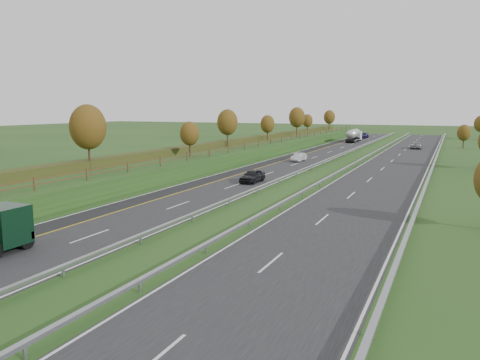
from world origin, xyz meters
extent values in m
plane|color=#214318|center=(8.00, 55.00, 0.00)|extent=(400.00, 400.00, 0.00)
cube|color=black|center=(0.00, 60.00, 0.02)|extent=(10.50, 200.00, 0.04)
cube|color=black|center=(16.50, 60.00, 0.02)|extent=(10.50, 200.00, 0.04)
cube|color=black|center=(-3.75, 60.00, 0.02)|extent=(3.00, 200.00, 0.04)
cube|color=silver|center=(-5.05, 60.00, 0.05)|extent=(0.15, 200.00, 0.01)
cube|color=gold|center=(-2.25, 60.00, 0.05)|extent=(0.15, 200.00, 0.01)
cube|color=silver|center=(5.05, 60.00, 0.05)|extent=(0.15, 200.00, 0.01)
cube|color=silver|center=(11.45, 60.00, 0.05)|extent=(0.15, 200.00, 0.01)
cube|color=silver|center=(21.55, 60.00, 0.05)|extent=(0.15, 200.00, 0.01)
cube|color=silver|center=(15.25, -1.00, 0.05)|extent=(0.15, 4.00, 0.01)
cube|color=silver|center=(1.25, 11.00, 0.05)|extent=(0.15, 4.00, 0.01)
cube|color=silver|center=(15.25, 11.00, 0.05)|extent=(0.15, 4.00, 0.01)
cube|color=silver|center=(1.25, 23.00, 0.05)|extent=(0.15, 4.00, 0.01)
cube|color=silver|center=(15.25, 23.00, 0.05)|extent=(0.15, 4.00, 0.01)
cube|color=silver|center=(1.25, 35.00, 0.05)|extent=(0.15, 4.00, 0.01)
cube|color=silver|center=(15.25, 35.00, 0.05)|extent=(0.15, 4.00, 0.01)
cube|color=silver|center=(1.25, 47.00, 0.05)|extent=(0.15, 4.00, 0.01)
cube|color=silver|center=(15.25, 47.00, 0.05)|extent=(0.15, 4.00, 0.01)
cube|color=silver|center=(1.25, 59.00, 0.05)|extent=(0.15, 4.00, 0.01)
cube|color=silver|center=(15.25, 59.00, 0.05)|extent=(0.15, 4.00, 0.01)
cube|color=silver|center=(1.25, 71.00, 0.05)|extent=(0.15, 4.00, 0.01)
cube|color=silver|center=(15.25, 71.00, 0.05)|extent=(0.15, 4.00, 0.01)
cube|color=silver|center=(1.25, 83.00, 0.05)|extent=(0.15, 4.00, 0.01)
cube|color=silver|center=(15.25, 83.00, 0.05)|extent=(0.15, 4.00, 0.01)
cube|color=silver|center=(1.25, 95.00, 0.05)|extent=(0.15, 4.00, 0.01)
cube|color=silver|center=(15.25, 95.00, 0.05)|extent=(0.15, 4.00, 0.01)
cube|color=silver|center=(1.25, 107.00, 0.05)|extent=(0.15, 4.00, 0.01)
cube|color=silver|center=(15.25, 107.00, 0.05)|extent=(0.15, 4.00, 0.01)
cube|color=silver|center=(1.25, 119.00, 0.05)|extent=(0.15, 4.00, 0.01)
cube|color=silver|center=(15.25, 119.00, 0.05)|extent=(0.15, 4.00, 0.01)
cube|color=silver|center=(1.25, 131.00, 0.05)|extent=(0.15, 4.00, 0.01)
cube|color=silver|center=(15.25, 131.00, 0.05)|extent=(0.15, 4.00, 0.01)
cube|color=silver|center=(1.25, 143.00, 0.05)|extent=(0.15, 4.00, 0.01)
cube|color=silver|center=(15.25, 143.00, 0.05)|extent=(0.15, 4.00, 0.01)
cube|color=silver|center=(1.25, 155.00, 0.05)|extent=(0.15, 4.00, 0.01)
cube|color=silver|center=(15.25, 155.00, 0.05)|extent=(0.15, 4.00, 0.01)
cube|color=#214318|center=(-13.00, 60.00, 1.00)|extent=(12.00, 200.00, 2.00)
cube|color=#2F3817|center=(-15.00, 60.00, 2.55)|extent=(2.20, 180.00, 1.10)
cube|color=#422B19|center=(-8.50, 60.00, 2.55)|extent=(0.08, 184.00, 0.10)
cube|color=#422B19|center=(-8.50, 60.00, 2.95)|extent=(0.08, 184.00, 0.10)
cube|color=#422B19|center=(-8.50, 15.00, 2.60)|extent=(0.12, 0.12, 1.20)
cube|color=#422B19|center=(-8.50, 21.50, 2.60)|extent=(0.12, 0.12, 1.20)
cube|color=#422B19|center=(-8.50, 28.00, 2.60)|extent=(0.12, 0.12, 1.20)
cube|color=#422B19|center=(-8.50, 34.50, 2.60)|extent=(0.12, 0.12, 1.20)
cube|color=#422B19|center=(-8.50, 41.00, 2.60)|extent=(0.12, 0.12, 1.20)
cube|color=#422B19|center=(-8.50, 47.50, 2.60)|extent=(0.12, 0.12, 1.20)
cube|color=#422B19|center=(-8.50, 54.00, 2.60)|extent=(0.12, 0.12, 1.20)
cube|color=#422B19|center=(-8.50, 60.50, 2.60)|extent=(0.12, 0.12, 1.20)
cube|color=#422B19|center=(-8.50, 67.00, 2.60)|extent=(0.12, 0.12, 1.20)
cube|color=#422B19|center=(-8.50, 73.50, 2.60)|extent=(0.12, 0.12, 1.20)
cube|color=#422B19|center=(-8.50, 80.00, 2.60)|extent=(0.12, 0.12, 1.20)
cube|color=#422B19|center=(-8.50, 86.50, 2.60)|extent=(0.12, 0.12, 1.20)
cube|color=#422B19|center=(-8.50, 93.00, 2.60)|extent=(0.12, 0.12, 1.20)
cube|color=#422B19|center=(-8.50, 99.50, 2.60)|extent=(0.12, 0.12, 1.20)
cube|color=#422B19|center=(-8.50, 106.00, 2.60)|extent=(0.12, 0.12, 1.20)
cube|color=#422B19|center=(-8.50, 112.50, 2.60)|extent=(0.12, 0.12, 1.20)
cube|color=#422B19|center=(-8.50, 119.00, 2.60)|extent=(0.12, 0.12, 1.20)
cube|color=#422B19|center=(-8.50, 125.50, 2.60)|extent=(0.12, 0.12, 1.20)
cube|color=#422B19|center=(-8.50, 132.00, 2.60)|extent=(0.12, 0.12, 1.20)
cube|color=#422B19|center=(-8.50, 138.50, 2.60)|extent=(0.12, 0.12, 1.20)
cube|color=#422B19|center=(-8.50, 145.00, 2.60)|extent=(0.12, 0.12, 1.20)
cube|color=#422B19|center=(-8.50, 151.50, 2.60)|extent=(0.12, 0.12, 1.20)
cube|color=gray|center=(5.70, 60.00, 0.62)|extent=(0.32, 200.00, 0.18)
cube|color=gray|center=(5.70, 4.00, 0.28)|extent=(0.10, 0.14, 0.56)
cube|color=gray|center=(5.70, 11.00, 0.28)|extent=(0.10, 0.14, 0.56)
cube|color=gray|center=(5.70, 18.00, 0.28)|extent=(0.10, 0.14, 0.56)
cube|color=gray|center=(5.70, 25.00, 0.28)|extent=(0.10, 0.14, 0.56)
cube|color=gray|center=(5.70, 32.00, 0.28)|extent=(0.10, 0.14, 0.56)
cube|color=gray|center=(5.70, 39.00, 0.28)|extent=(0.10, 0.14, 0.56)
cube|color=gray|center=(5.70, 46.00, 0.28)|extent=(0.10, 0.14, 0.56)
cube|color=gray|center=(5.70, 53.00, 0.28)|extent=(0.10, 0.14, 0.56)
cube|color=gray|center=(5.70, 60.00, 0.28)|extent=(0.10, 0.14, 0.56)
cube|color=gray|center=(5.70, 67.00, 0.28)|extent=(0.10, 0.14, 0.56)
cube|color=gray|center=(5.70, 74.00, 0.28)|extent=(0.10, 0.14, 0.56)
cube|color=gray|center=(5.70, 81.00, 0.28)|extent=(0.10, 0.14, 0.56)
cube|color=gray|center=(5.70, 88.00, 0.28)|extent=(0.10, 0.14, 0.56)
cube|color=gray|center=(5.70, 95.00, 0.28)|extent=(0.10, 0.14, 0.56)
cube|color=gray|center=(5.70, 102.00, 0.28)|extent=(0.10, 0.14, 0.56)
cube|color=gray|center=(5.70, 109.00, 0.28)|extent=(0.10, 0.14, 0.56)
cube|color=gray|center=(5.70, 116.00, 0.28)|extent=(0.10, 0.14, 0.56)
cube|color=gray|center=(5.70, 123.00, 0.28)|extent=(0.10, 0.14, 0.56)
cube|color=gray|center=(5.70, 130.00, 0.28)|extent=(0.10, 0.14, 0.56)
cube|color=gray|center=(5.70, 137.00, 0.28)|extent=(0.10, 0.14, 0.56)
cube|color=gray|center=(5.70, 144.00, 0.28)|extent=(0.10, 0.14, 0.56)
cube|color=gray|center=(5.70, 151.00, 0.28)|extent=(0.10, 0.14, 0.56)
cube|color=gray|center=(5.70, 158.00, 0.28)|extent=(0.10, 0.14, 0.56)
cube|color=gray|center=(10.80, 60.00, 0.62)|extent=(0.32, 200.00, 0.18)
cube|color=gray|center=(10.80, -3.00, 0.28)|extent=(0.10, 0.14, 0.56)
cube|color=gray|center=(10.80, 4.00, 0.28)|extent=(0.10, 0.14, 0.56)
cube|color=gray|center=(10.80, 11.00, 0.28)|extent=(0.10, 0.14, 0.56)
cube|color=gray|center=(10.80, 18.00, 0.28)|extent=(0.10, 0.14, 0.56)
cube|color=gray|center=(10.80, 25.00, 0.28)|extent=(0.10, 0.14, 0.56)
cube|color=gray|center=(10.80, 32.00, 0.28)|extent=(0.10, 0.14, 0.56)
cube|color=gray|center=(10.80, 39.00, 0.28)|extent=(0.10, 0.14, 0.56)
cube|color=gray|center=(10.80, 46.00, 0.28)|extent=(0.10, 0.14, 0.56)
cube|color=gray|center=(10.80, 53.00, 0.28)|extent=(0.10, 0.14, 0.56)
cube|color=gray|center=(10.80, 60.00, 0.28)|extent=(0.10, 0.14, 0.56)
cube|color=gray|center=(10.80, 67.00, 0.28)|extent=(0.10, 0.14, 0.56)
cube|color=gray|center=(10.80, 74.00, 0.28)|extent=(0.10, 0.14, 0.56)
cube|color=gray|center=(10.80, 81.00, 0.28)|extent=(0.10, 0.14, 0.56)
cube|color=gray|center=(10.80, 88.00, 0.28)|extent=(0.10, 0.14, 0.56)
cube|color=gray|center=(10.80, 95.00, 0.28)|extent=(0.10, 0.14, 0.56)
cube|color=gray|center=(10.80, 102.00, 0.28)|extent=(0.10, 0.14, 0.56)
cube|color=gray|center=(10.80, 109.00, 0.28)|extent=(0.10, 0.14, 0.56)
cube|color=gray|center=(10.80, 116.00, 0.28)|extent=(0.10, 0.14, 0.56)
cube|color=gray|center=(10.80, 123.00, 0.28)|extent=(0.10, 0.14, 0.56)
cube|color=gray|center=(10.80, 130.00, 0.28)|extent=(0.10, 0.14, 0.56)
cube|color=gray|center=(10.80, 137.00, 0.28)|extent=(0.10, 0.14, 0.56)
cube|color=gray|center=(10.80, 144.00, 0.28)|extent=(0.10, 0.14, 0.56)
cube|color=gray|center=(10.80, 151.00, 0.28)|extent=(0.10, 0.14, 0.56)
cube|color=gray|center=(10.80, 158.00, 0.28)|extent=(0.10, 0.14, 0.56)
cube|color=gray|center=(22.30, 60.00, 0.62)|extent=(0.32, 200.00, 0.18)
cube|color=gray|center=(22.30, 4.00, 0.28)|extent=(0.10, 0.14, 0.56)
cube|color=gray|center=(22.30, 18.00, 0.28)|extent=(0.10, 0.14, 0.56)
cube|color=gray|center=(22.30, 32.00, 0.28)|extent=(0.10, 0.14, 0.56)
cube|color=gray|center=(22.30, 46.00, 0.28)|extent=(0.10, 0.14, 0.56)
cube|color=gray|center=(22.30, 60.00, 0.28)|extent=(0.10, 0.14, 0.56)
cube|color=gray|center=(22.30, 74.00, 0.28)|extent=(0.10, 0.14, 0.56)
cube|color=gray|center=(22.30, 88.00, 0.28)|extent=(0.10, 0.14, 0.56)
cube|color=gray|center=(22.30, 102.00, 0.28)|extent=(0.10, 0.14, 0.56)
cube|color=gray|center=(22.30, 116.00, 0.28)|extent=(0.10, 0.14, 0.56)
cube|color=gray|center=(22.30, 130.00, 0.28)|extent=(0.10, 0.14, 0.56)
cube|color=gray|center=(22.30, 144.00, 0.28)|extent=(0.10, 0.14, 0.56)
cube|color=gray|center=(22.30, 158.00, 0.28)|extent=(0.10, 0.14, 0.56)
cylinder|color=#2D2116|center=(-14.00, 28.00, 3.58)|extent=(0.24, 0.24, 3.15)
ellipsoid|color=#4C3310|center=(-14.00, 28.00, 7.04)|extent=(4.20, 4.20, 5.25)
cylinder|color=#2D2116|center=(-11.00, 46.00, 3.08)|extent=(0.24, 0.24, 2.16)
ellipsoid|color=#4C3310|center=(-11.00, 46.00, 5.46)|extent=(2.88, 2.88, 3.60)
cylinder|color=#2D2116|center=(-13.50, 64.00, 3.44)|extent=(0.24, 0.24, 2.88)
ellipsoid|color=#4C3310|center=(-13.50, 64.00, 6.61)|extent=(3.84, 3.84, 4.80)
cylinder|color=#2D2116|center=(-12.50, 82.00, 3.17)|extent=(0.24, 0.24, 2.34)
ellipsoid|color=#4C3310|center=(-12.50, 82.00, 5.74)|extent=(3.12, 3.12, 3.90)
cylinder|color=#2D2116|center=(-11.50, 100.00, 3.53)|extent=(0.24, 0.24, 3.06)
ellipsoid|color=#4C3310|center=(-11.50, 100.00, 6.90)|extent=(4.08, 4.08, 5.10)
cylinder|color=#2D2116|center=(-14.00, 118.00, 3.12)|extent=(0.24, 0.24, 2.25)
ellipsoid|color=#4C3310|center=(-14.00, 118.00, 5.60)|extent=(3.00, 3.00, 3.75)
cylinder|color=#2D2116|center=(-12.00, 136.00, 3.35)|extent=(0.24, 0.24, 2.70)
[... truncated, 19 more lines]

